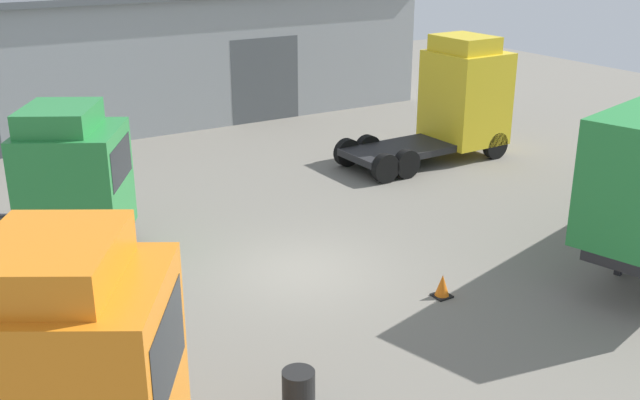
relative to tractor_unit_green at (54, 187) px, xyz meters
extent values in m
plane|color=slate|center=(4.83, -4.12, -1.85)|extent=(60.00, 60.00, 0.00)
cube|color=#93999E|center=(4.83, 14.46, 0.80)|extent=(28.35, 9.16, 5.30)
cube|color=#4C5156|center=(11.07, 9.91, -0.05)|extent=(3.20, 0.08, 3.60)
cube|color=#28843D|center=(0.46, -0.28, 0.10)|extent=(3.32, 3.36, 2.82)
cube|color=#28843D|center=(0.29, -0.18, 1.78)|extent=(2.49, 2.65, 0.60)
cube|color=black|center=(1.48, -0.85, 0.66)|extent=(1.10, 1.87, 1.01)
cylinder|color=black|center=(1.52, 0.39, -1.31)|extent=(1.09, 0.79, 1.08)
cylinder|color=black|center=(0.45, -1.53, -1.31)|extent=(1.09, 0.79, 1.08)
cube|color=#232326|center=(11.38, -8.29, -1.30)|extent=(0.20, 0.20, 1.11)
cube|color=orange|center=(-1.78, -9.72, 0.29)|extent=(3.34, 3.37, 3.33)
cube|color=orange|center=(-1.95, -9.62, 2.23)|extent=(2.52, 2.66, 0.60)
cube|color=black|center=(-0.77, -10.32, 0.95)|extent=(1.14, 1.85, 1.20)
cube|color=yellow|center=(15.03, 1.61, 0.30)|extent=(2.48, 2.57, 3.32)
cube|color=yellow|center=(14.83, 1.60, 2.24)|extent=(1.75, 2.15, 0.60)
cube|color=black|center=(16.20, 1.65, 0.96)|extent=(0.15, 2.10, 1.19)
cube|color=#232326|center=(11.94, 1.51, -1.24)|extent=(3.84, 2.12, 0.24)
cylinder|color=#B2B2B7|center=(12.51, 2.53, -1.41)|extent=(1.12, 0.59, 0.56)
cylinder|color=black|center=(15.59, 2.73, -1.36)|extent=(1.00, 0.33, 0.99)
cylinder|color=black|center=(15.66, 0.53, -1.36)|extent=(1.00, 0.33, 0.99)
cylinder|color=black|center=(11.42, 2.60, -1.36)|extent=(1.00, 0.33, 0.99)
cylinder|color=black|center=(11.49, 0.40, -1.36)|extent=(1.00, 0.33, 0.99)
cylinder|color=black|center=(10.52, 2.57, -1.36)|extent=(1.00, 0.33, 0.99)
cylinder|color=black|center=(10.59, 0.37, -1.36)|extent=(1.00, 0.33, 0.99)
cylinder|color=black|center=(1.90, -9.11, -1.41)|extent=(0.58, 0.58, 0.88)
cube|color=black|center=(6.93, -6.95, -1.83)|extent=(0.40, 0.40, 0.04)
cone|color=orange|center=(6.93, -6.95, -1.58)|extent=(0.36, 0.36, 0.55)
camera|label=1|loc=(-3.48, -18.71, 6.21)|focal=42.00mm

